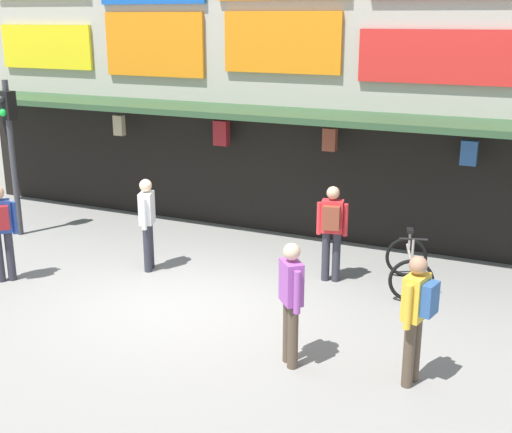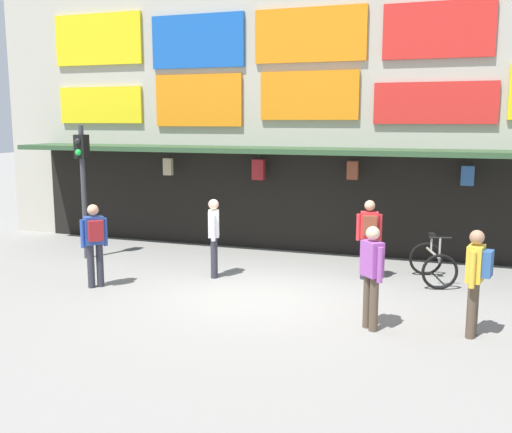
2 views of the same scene
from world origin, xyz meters
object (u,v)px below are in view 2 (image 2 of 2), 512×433
object	(u,v)px
traffic_light_near	(83,170)
pedestrian_in_blue	(476,275)
pedestrian_in_white	(369,234)
pedestrian_in_yellow	(214,233)
pedestrian_in_black	(372,272)
pedestrian_in_purple	(95,239)
bicycle_parked	(433,263)

from	to	relation	value
traffic_light_near	pedestrian_in_blue	distance (m)	9.20
pedestrian_in_white	pedestrian_in_yellow	bearing A→B (deg)	-164.84
pedestrian_in_black	pedestrian_in_blue	bearing A→B (deg)	6.64
traffic_light_near	pedestrian_in_purple	bearing A→B (deg)	-51.25
pedestrian_in_purple	pedestrian_in_blue	world-z (taller)	same
traffic_light_near	pedestrian_in_yellow	size ratio (longest dim) A/B	1.90
traffic_light_near	pedestrian_in_white	size ratio (longest dim) A/B	1.90
traffic_light_near	pedestrian_in_blue	xyz separation A→B (m)	(8.76, -2.54, -1.16)
pedestrian_in_black	pedestrian_in_yellow	world-z (taller)	same
pedestrian_in_white	pedestrian_in_yellow	xyz separation A→B (m)	(-3.14, -0.85, -0.04)
traffic_light_near	pedestrian_in_black	size ratio (longest dim) A/B	1.90
bicycle_parked	pedestrian_in_white	xyz separation A→B (m)	(-1.29, -0.22, 0.59)
pedestrian_in_white	pedestrian_in_blue	xyz separation A→B (m)	(2.01, -2.80, 0.00)
traffic_light_near	pedestrian_in_purple	world-z (taller)	traffic_light_near
pedestrian_in_yellow	pedestrian_in_black	bearing A→B (deg)	-30.68
bicycle_parked	pedestrian_in_purple	size ratio (longest dim) A/B	0.78
pedestrian_in_white	pedestrian_in_purple	distance (m)	5.59
pedestrian_in_blue	pedestrian_in_yellow	size ratio (longest dim) A/B	1.00
pedestrian_in_white	pedestrian_in_purple	world-z (taller)	same
traffic_light_near	pedestrian_in_yellow	xyz separation A→B (m)	(3.61, -0.59, -1.19)
pedestrian_in_white	pedestrian_in_blue	distance (m)	3.45
bicycle_parked	pedestrian_in_blue	distance (m)	3.16
pedestrian_in_black	pedestrian_in_white	bearing A→B (deg)	98.62
bicycle_parked	pedestrian_in_blue	world-z (taller)	pedestrian_in_blue
bicycle_parked	pedestrian_in_blue	bearing A→B (deg)	-76.61
bicycle_parked	pedestrian_in_yellow	bearing A→B (deg)	-166.47
pedestrian_in_purple	pedestrian_in_yellow	size ratio (longest dim) A/B	1.00
pedestrian_in_purple	pedestrian_in_black	size ratio (longest dim) A/B	1.00
pedestrian_in_white	pedestrian_in_black	distance (m)	3.02
pedestrian_in_black	pedestrian_in_yellow	bearing A→B (deg)	149.32
pedestrian_in_black	pedestrian_in_yellow	distance (m)	4.18
traffic_light_near	bicycle_parked	size ratio (longest dim) A/B	2.43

